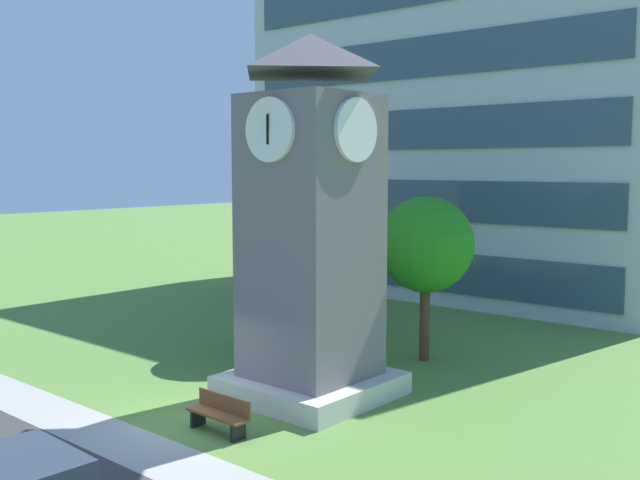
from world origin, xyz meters
The scene contains 8 objects.
ground_plane centered at (0.00, 0.00, 0.00)m, with size 160.00×160.00×0.00m, color #567F38.
kerb_strip centered at (0.00, -1.78, 0.00)m, with size 120.00×1.60×0.01m, color #9E9E99.
office_building centered at (-4.56, 22.67, 9.60)m, with size 20.80×11.05×19.20m.
clock_tower centered at (1.05, 3.64, 4.38)m, with size 4.03×4.03×9.84m.
park_bench centered at (1.26, 0.10, 0.46)m, with size 1.80×0.49×0.88m.
tree_by_building centered at (-2.88, 6.75, 3.55)m, with size 3.51×3.51×5.32m.
tree_streetside centered at (1.42, 8.84, 3.80)m, with size 3.12×3.12×5.39m.
tree_near_tower centered at (-3.75, 10.90, 4.39)m, with size 3.64×3.64×6.23m.
Camera 1 is at (14.19, -11.24, 6.36)m, focal length 41.24 mm.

